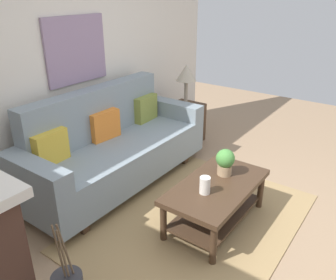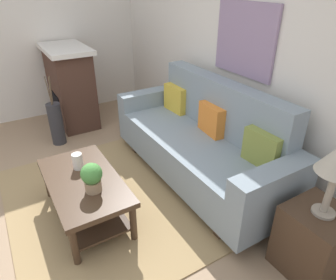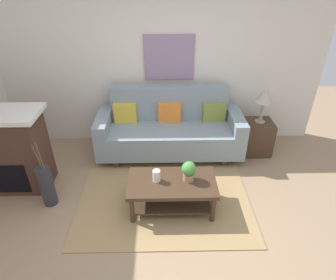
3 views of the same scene
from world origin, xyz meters
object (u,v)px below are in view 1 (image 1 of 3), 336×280
(table_lamp, at_px, (186,74))
(tabletop_vase, at_px, (205,185))
(throw_pillow_orange, at_px, (105,125))
(framed_painting, at_px, (76,50))
(coffee_table, at_px, (216,195))
(throw_pillow_mustard, at_px, (50,148))
(potted_plant_tabletop, at_px, (225,161))
(couch, at_px, (114,148))
(throw_pillow_olive, at_px, (145,108))
(side_table, at_px, (185,123))

(table_lamp, bearing_deg, tabletop_vase, -142.19)
(throw_pillow_orange, distance_m, framed_painting, 0.86)
(table_lamp, bearing_deg, coffee_table, -138.30)
(throw_pillow_mustard, height_order, coffee_table, throw_pillow_mustard)
(coffee_table, bearing_deg, throw_pillow_orange, 89.77)
(throw_pillow_orange, height_order, framed_painting, framed_painting)
(throw_pillow_mustard, xyz_separation_m, potted_plant_tabletop, (0.92, -1.40, -0.11))
(throw_pillow_mustard, distance_m, tabletop_vase, 1.51)
(framed_painting, bearing_deg, couch, -90.00)
(couch, distance_m, potted_plant_tabletop, 1.30)
(couch, height_order, table_lamp, table_lamp)
(throw_pillow_mustard, distance_m, potted_plant_tabletop, 1.68)
(throw_pillow_mustard, xyz_separation_m, table_lamp, (2.16, -0.14, 0.31))
(coffee_table, height_order, table_lamp, table_lamp)
(throw_pillow_mustard, relative_size, table_lamp, 0.63)
(couch, bearing_deg, potted_plant_tabletop, -81.10)
(framed_painting, bearing_deg, throw_pillow_orange, -90.00)
(throw_pillow_mustard, xyz_separation_m, throw_pillow_orange, (0.72, 0.00, 0.00))
(coffee_table, height_order, framed_painting, framed_painting)
(throw_pillow_olive, xyz_separation_m, coffee_table, (-0.72, -1.43, -0.37))
(coffee_table, relative_size, side_table, 1.96)
(tabletop_vase, distance_m, side_table, 2.09)
(couch, bearing_deg, throw_pillow_mustard, 170.11)
(potted_plant_tabletop, distance_m, framed_painting, 1.97)
(couch, height_order, framed_painting, framed_painting)
(tabletop_vase, relative_size, potted_plant_tabletop, 0.59)
(couch, distance_m, table_lamp, 1.55)
(potted_plant_tabletop, xyz_separation_m, framed_painting, (-0.20, 1.74, 0.90))
(throw_pillow_olive, bearing_deg, coffee_table, -116.86)
(couch, xyz_separation_m, tabletop_vase, (-0.20, -1.29, 0.08))
(throw_pillow_orange, relative_size, table_lamp, 0.63)
(couch, bearing_deg, coffee_table, -90.25)
(throw_pillow_orange, bearing_deg, coffee_table, -90.23)
(couch, distance_m, throw_pillow_mustard, 0.77)
(tabletop_vase, xyz_separation_m, potted_plant_tabletop, (0.40, 0.01, 0.06))
(throw_pillow_mustard, relative_size, throw_pillow_orange, 1.00)
(coffee_table, xyz_separation_m, tabletop_vase, (-0.19, 0.02, 0.19))
(couch, bearing_deg, table_lamp, -0.47)
(throw_pillow_orange, height_order, side_table, throw_pillow_orange)
(coffee_table, xyz_separation_m, potted_plant_tabletop, (0.21, 0.03, 0.26))
(couch, relative_size, throw_pillow_olive, 6.36)
(throw_pillow_orange, xyz_separation_m, throw_pillow_olive, (0.72, 0.00, 0.00))
(tabletop_vase, distance_m, potted_plant_tabletop, 0.40)
(throw_pillow_orange, distance_m, coffee_table, 1.48)
(throw_pillow_mustard, distance_m, throw_pillow_orange, 0.72)
(throw_pillow_orange, distance_m, throw_pillow_olive, 0.72)
(throw_pillow_olive, relative_size, tabletop_vase, 2.31)
(side_table, height_order, framed_painting, framed_painting)
(couch, xyz_separation_m, throw_pillow_mustard, (-0.72, 0.13, 0.25))
(table_lamp, bearing_deg, throw_pillow_olive, 169.32)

